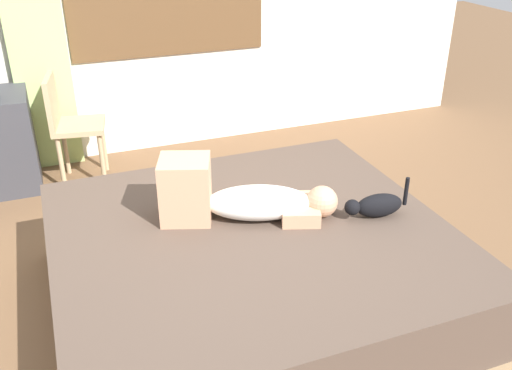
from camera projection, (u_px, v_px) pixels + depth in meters
ground_plane at (242, 318)px, 3.06m from camera, size 16.00×16.00×0.00m
bed at (252, 271)px, 3.02m from camera, size 2.06×1.93×0.51m
person_lying at (240, 198)px, 2.97m from camera, size 0.93×0.52×0.34m
cat at (376, 205)px, 3.00m from camera, size 0.36×0.14×0.21m
chair_by_desk at (69, 121)px, 4.31m from camera, size 0.44×0.44×0.86m
curtain_left at (34, 25)px, 4.29m from camera, size 0.44×0.06×2.33m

